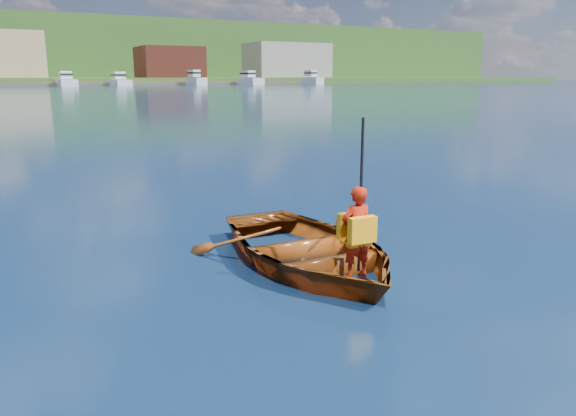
{
  "coord_description": "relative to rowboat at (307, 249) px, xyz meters",
  "views": [
    {
      "loc": [
        -4.23,
        -6.66,
        2.39
      ],
      "look_at": [
        -1.07,
        -0.61,
        0.79
      ],
      "focal_mm": 35.0,
      "sensor_mm": 36.0,
      "label": 1
    }
  ],
  "objects": [
    {
      "name": "child_paddler",
      "position": [
        0.14,
        -0.9,
        0.44
      ],
      "size": [
        0.4,
        0.34,
        1.84
      ],
      "color": "#A91C09",
      "rests_on": "ground"
    },
    {
      "name": "ground",
      "position": [
        0.79,
        0.61,
        -0.21
      ],
      "size": [
        600.0,
        600.0,
        0.0
      ],
      "color": "#132041",
      "rests_on": "ground"
    },
    {
      "name": "marina_yachts",
      "position": [
        8.84,
        143.92,
        1.21
      ],
      "size": [
        143.28,
        13.6,
        4.4
      ],
      "color": "silver",
      "rests_on": "ground"
    },
    {
      "name": "dock",
      "position": [
        10.57,
        148.61,
        0.19
      ],
      "size": [
        160.02,
        10.88,
        0.8
      ],
      "color": "#51433B",
      "rests_on": "ground"
    },
    {
      "name": "rowboat",
      "position": [
        0.0,
        0.0,
        0.0
      ],
      "size": [
        2.56,
        3.54,
        0.73
      ],
      "color": "maroon",
      "rests_on": "ground"
    }
  ]
}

